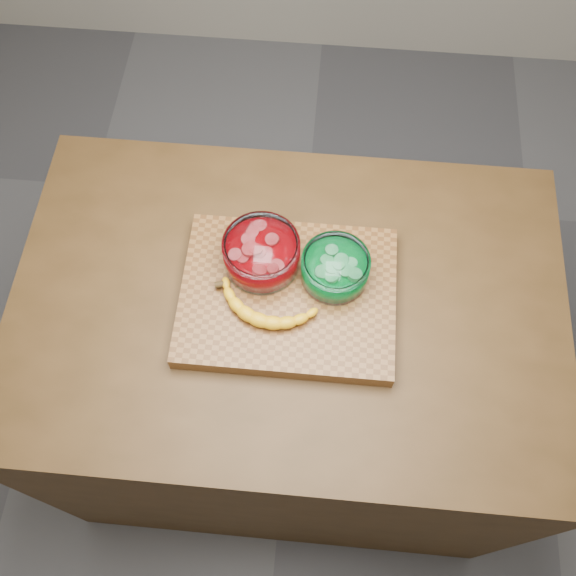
{
  "coord_description": "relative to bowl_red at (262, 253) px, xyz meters",
  "views": [
    {
      "loc": [
        0.05,
        -0.59,
        2.14
      ],
      "look_at": [
        0.0,
        0.0,
        0.96
      ],
      "focal_mm": 40.0,
      "sensor_mm": 36.0,
      "label": 1
    }
  ],
  "objects": [
    {
      "name": "bowl_green",
      "position": [
        0.16,
        -0.02,
        -0.0
      ],
      "size": [
        0.14,
        0.14,
        0.07
      ],
      "color": "white",
      "rests_on": "cutting_board"
    },
    {
      "name": "ground",
      "position": [
        0.06,
        -0.07,
        -0.98
      ],
      "size": [
        3.5,
        3.5,
        0.0
      ],
      "primitive_type": "plane",
      "color": "#57575B",
      "rests_on": "ground"
    },
    {
      "name": "counter",
      "position": [
        0.06,
        -0.07,
        -0.53
      ],
      "size": [
        1.2,
        0.8,
        0.9
      ],
      "primitive_type": "cube",
      "color": "#462E15",
      "rests_on": "ground"
    },
    {
      "name": "banana",
      "position": [
        0.02,
        -0.11,
        -0.02
      ],
      "size": [
        0.24,
        0.13,
        0.03
      ],
      "primitive_type": null,
      "color": "gold",
      "rests_on": "cutting_board"
    },
    {
      "name": "bowl_red",
      "position": [
        0.0,
        0.0,
        0.0
      ],
      "size": [
        0.16,
        0.16,
        0.08
      ],
      "color": "white",
      "rests_on": "cutting_board"
    },
    {
      "name": "cutting_board",
      "position": [
        0.06,
        -0.07,
        -0.06
      ],
      "size": [
        0.45,
        0.35,
        0.04
      ],
      "primitive_type": "cube",
      "color": "brown",
      "rests_on": "counter"
    }
  ]
}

